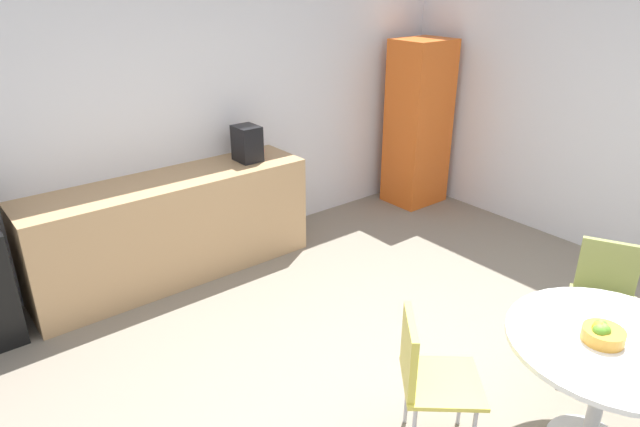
% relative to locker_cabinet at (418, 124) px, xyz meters
% --- Properties ---
extents(wall_back, '(6.00, 0.10, 2.60)m').
position_rel_locker_cabinet_xyz_m(wall_back, '(-2.55, 0.45, 0.39)').
color(wall_back, silver).
rests_on(wall_back, ground_plane).
extents(counter_block, '(2.41, 0.60, 0.90)m').
position_rel_locker_cabinet_xyz_m(counter_block, '(-2.94, 0.10, -0.46)').
color(counter_block, tan).
rests_on(counter_block, ground_plane).
extents(locker_cabinet, '(0.60, 0.50, 1.83)m').
position_rel_locker_cabinet_xyz_m(locker_cabinet, '(0.00, 0.00, 0.00)').
color(locker_cabinet, orange).
rests_on(locker_cabinet, ground_plane).
extents(round_table, '(1.06, 1.06, 0.73)m').
position_rel_locker_cabinet_xyz_m(round_table, '(-2.00, -3.17, -0.32)').
color(round_table, silver).
rests_on(round_table, ground_plane).
extents(chair_yellow, '(0.59, 0.59, 0.83)m').
position_rel_locker_cabinet_xyz_m(chair_yellow, '(-2.72, -2.55, -0.39)').
color(chair_yellow, silver).
rests_on(chair_yellow, ground_plane).
extents(chair_olive, '(0.56, 0.56, 0.83)m').
position_rel_locker_cabinet_xyz_m(chair_olive, '(-1.14, -2.75, -0.39)').
color(chair_olive, silver).
rests_on(chair_olive, ground_plane).
extents(fruit_bowl, '(0.21, 0.21, 0.11)m').
position_rel_locker_cabinet_xyz_m(fruit_bowl, '(-2.05, -3.13, -0.13)').
color(fruit_bowl, gold).
rests_on(fruit_bowl, round_table).
extents(mug_white, '(0.13, 0.08, 0.09)m').
position_rel_locker_cabinet_xyz_m(mug_white, '(-2.05, 0.13, 0.03)').
color(mug_white, '#D84C4C').
rests_on(mug_white, counter_block).
extents(coffee_maker, '(0.20, 0.24, 0.32)m').
position_rel_locker_cabinet_xyz_m(coffee_maker, '(-2.16, 0.10, 0.15)').
color(coffee_maker, black).
rests_on(coffee_maker, counter_block).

